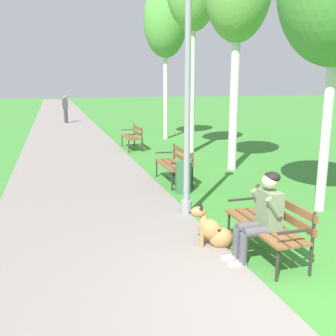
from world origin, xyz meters
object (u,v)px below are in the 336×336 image
dog_shepherd (214,231)px  litter_bin (183,177)px  park_bench_far (133,135)px  pedestrian_distant (65,109)px  person_seated_on_near_bench (262,214)px  lamp_post_near (188,92)px  park_bench_near (270,221)px  park_bench_mid (176,162)px  birch_tree_fifth (165,21)px

dog_shepherd → litter_bin: (0.52, 2.93, 0.09)m
park_bench_far → pedestrian_distant: pedestrian_distant is taller
dog_shepherd → litter_bin: size_ratio=1.15×
person_seated_on_near_bench → lamp_post_near: 2.57m
park_bench_near → person_seated_on_near_bench: 0.29m
lamp_post_near → litter_bin: size_ratio=6.19×
park_bench_mid → park_bench_far: size_ratio=1.00×
dog_shepherd → park_bench_mid: bearing=80.8°
park_bench_far → dog_shepherd: (-0.60, -8.92, -0.25)m
person_seated_on_near_bench → pedestrian_distant: 19.59m
park_bench_mid → dog_shepherd: 3.89m
park_bench_far → pedestrian_distant: bearing=101.6°
park_bench_far → dog_shepherd: bearing=-93.8°
park_bench_near → litter_bin: size_ratio=2.14×
litter_bin → park_bench_mid: bearing=83.4°
park_bench_near → birch_tree_fifth: birch_tree_fifth is taller
litter_bin → person_seated_on_near_bench: bearing=-91.1°
birch_tree_fifth → pedestrian_distant: bearing=116.9°
park_bench_far → dog_shepherd: park_bench_far is taller
park_bench_near → park_bench_mid: same height
park_bench_near → park_bench_mid: 4.27m
birch_tree_fifth → pedestrian_distant: birch_tree_fifth is taller
lamp_post_near → pedestrian_distant: 17.61m
park_bench_far → pedestrian_distant: (-2.06, 10.01, 0.33)m
dog_shepherd → pedestrian_distant: pedestrian_distant is taller
park_bench_near → birch_tree_fifth: size_ratio=0.23×
person_seated_on_near_bench → litter_bin: (0.06, 3.48, -0.33)m
park_bench_mid → dog_shepherd: park_bench_mid is taller
birch_tree_fifth → litter_bin: 9.58m
park_bench_mid → person_seated_on_near_bench: person_seated_on_near_bench is taller
lamp_post_near → birch_tree_fifth: bearing=76.0°
birch_tree_fifth → litter_bin: bearing=-103.5°
litter_bin → pedestrian_distant: size_ratio=0.42×
park_bench_near → birch_tree_fifth: bearing=81.0°
park_bench_near → park_bench_mid: size_ratio=1.00×
park_bench_mid → litter_bin: size_ratio=2.14×
dog_shepherd → park_bench_far: bearing=86.2°
dog_shepherd → birch_tree_fifth: 12.31m
park_bench_mid → lamp_post_near: lamp_post_near is taller
park_bench_far → pedestrian_distant: size_ratio=0.91×
park_bench_mid → litter_bin: (-0.11, -0.90, -0.16)m
park_bench_mid → birch_tree_fifth: 8.71m
park_bench_mid → lamp_post_near: bearing=-103.0°
park_bench_mid → dog_shepherd: (-0.62, -3.83, -0.25)m
dog_shepherd → lamp_post_near: size_ratio=0.19×
birch_tree_fifth → person_seated_on_near_bench: bearing=-99.9°
park_bench_near → person_seated_on_near_bench: (-0.21, -0.12, 0.17)m
park_bench_far → dog_shepherd: size_ratio=1.86×
person_seated_on_near_bench → dog_shepherd: bearing=128.9°
park_bench_far → park_bench_mid: bearing=-89.8°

